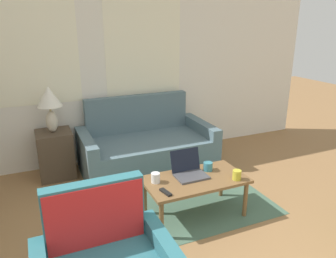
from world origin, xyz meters
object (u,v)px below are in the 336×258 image
Objects in this scene: table_lamp at (49,101)px; cup_white at (208,166)px; cup_navy at (156,178)px; tv_remote at (166,192)px; couch at (146,147)px; cup_yellow at (237,175)px; laptop at (189,170)px; coffee_table at (195,183)px.

table_lamp is 5.97× the size of cup_white.
cup_navy is 1.02× the size of cup_white.
tv_remote is (0.01, -0.23, -0.04)m from cup_navy.
couch reaches higher than cup_yellow.
cup_navy is 0.24m from tv_remote.
table_lamp is at bearing 116.13° from tv_remote.
tv_remote is (-0.36, -0.25, -0.05)m from laptop.
cup_yellow is (0.39, -0.28, -0.01)m from laptop.
cup_navy is at bearing -178.32° from laptop.
table_lamp is at bearing 119.49° from cup_navy.
couch is 1.71× the size of coffee_table.
cup_white is at bearing 27.99° from coffee_table.
table_lamp is 3.70× the size of tv_remote.
tv_remote is (-0.35, -1.51, 0.16)m from couch.
couch is at bearing 91.62° from coffee_table.
cup_navy is (-0.36, -1.28, 0.20)m from couch.
couch is 1.61m from cup_yellow.
cup_yellow is 0.76m from tv_remote.
cup_yellow is at bearing -19.32° from cup_navy.
cup_white is (-0.16, 0.30, -0.00)m from cup_yellow.
cup_yellow reaches higher than coffee_table.
laptop is 0.23m from cup_white.
table_lamp reaches higher than cup_yellow.
laptop is at bearing 1.68° from cup_navy.
cup_yellow reaches higher than tv_remote.
coffee_table is at bearing -51.48° from table_lamp.
couch reaches higher than cup_white.
cup_yellow is at bearing -75.28° from couch.
cup_navy and cup_yellow have the same top height.
laptop is 0.37m from cup_navy.
coffee_table is (0.04, -1.36, 0.11)m from couch.
tv_remote is at bearing -156.36° from cup_white.
cup_white is at bearing 2.59° from cup_navy.
tv_remote is (-0.76, 0.03, -0.04)m from cup_yellow.
cup_yellow is at bearing -35.43° from laptop.
couch is at bearing 101.19° from cup_white.
table_lamp is 1.94m from tv_remote.
laptop is (-0.02, 0.09, 0.10)m from coffee_table.
couch is 1.28m from laptop.
laptop is at bearing -89.36° from couch.
cup_yellow reaches higher than cup_white.
laptop is (1.18, -1.42, -0.52)m from table_lamp.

